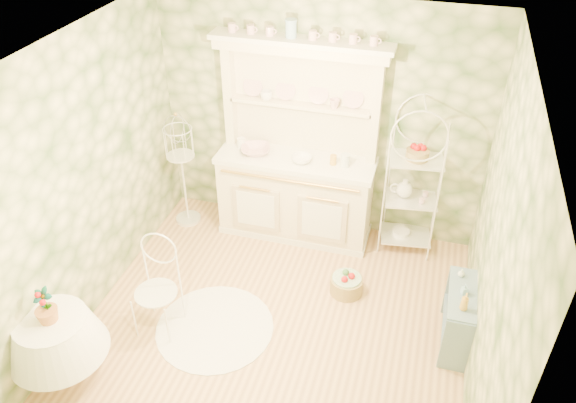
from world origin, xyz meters
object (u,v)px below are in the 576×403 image
(kitchen_dresser, at_px, (296,147))
(round_table, at_px, (60,350))
(floor_basket, at_px, (346,284))
(bakers_rack, at_px, (414,177))
(side_shelf, at_px, (458,317))
(cafe_chair, at_px, (156,295))
(birdcage_stand, at_px, (182,166))

(kitchen_dresser, distance_m, round_table, 3.04)
(floor_basket, bearing_deg, round_table, -141.47)
(bakers_rack, relative_size, side_shelf, 2.54)
(floor_basket, bearing_deg, side_shelf, -18.67)
(round_table, bearing_deg, floor_basket, 38.53)
(side_shelf, bearing_deg, bakers_rack, 122.16)
(round_table, distance_m, floor_basket, 2.78)
(bakers_rack, height_order, cafe_chair, bakers_rack)
(bakers_rack, xyz_separation_m, floor_basket, (-0.50, -0.94, -0.83))
(kitchen_dresser, xyz_separation_m, round_table, (-1.39, -2.58, -0.80))
(side_shelf, relative_size, floor_basket, 2.21)
(bakers_rack, height_order, side_shelf, bakers_rack)
(round_table, distance_m, cafe_chair, 0.93)
(bakers_rack, bearing_deg, floor_basket, -125.84)
(bakers_rack, height_order, floor_basket, bakers_rack)
(side_shelf, xyz_separation_m, birdcage_stand, (-3.20, 1.08, 0.46))
(kitchen_dresser, distance_m, cafe_chair, 2.13)
(bakers_rack, distance_m, floor_basket, 1.35)
(floor_basket, bearing_deg, kitchen_dresser, 132.48)
(bakers_rack, distance_m, side_shelf, 1.57)
(cafe_chair, bearing_deg, floor_basket, 26.66)
(bakers_rack, height_order, birdcage_stand, bakers_rack)
(cafe_chair, bearing_deg, side_shelf, 8.37)
(side_shelf, height_order, floor_basket, side_shelf)
(kitchen_dresser, bearing_deg, birdcage_stand, -173.62)
(round_table, bearing_deg, side_shelf, 22.55)
(bakers_rack, distance_m, round_table, 3.82)
(side_shelf, bearing_deg, kitchen_dresser, 154.44)
(kitchen_dresser, distance_m, bakers_rack, 1.30)
(bakers_rack, xyz_separation_m, birdcage_stand, (-2.60, -0.23, -0.16))
(round_table, height_order, birdcage_stand, birdcage_stand)
(side_shelf, xyz_separation_m, round_table, (-3.27, -1.36, 0.03))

